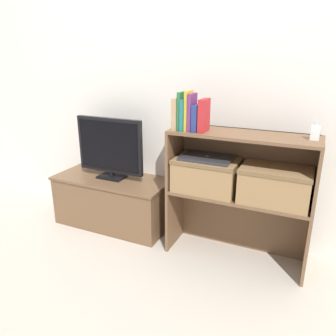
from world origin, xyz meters
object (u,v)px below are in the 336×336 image
(book_mustard, at_px, (189,111))
(book_navy, at_px, (197,118))
(book_crimson, at_px, (204,115))
(tv, at_px, (110,147))
(baby_monitor, at_px, (315,133))
(book_tan, at_px, (178,114))
(book_plum, at_px, (192,112))
(laptop, at_px, (207,158))
(storage_basket_left, at_px, (206,173))
(tv_stand, at_px, (113,201))
(storage_basket_right, at_px, (275,184))
(book_forest, at_px, (182,111))
(book_teal, at_px, (185,114))

(book_mustard, distance_m, book_navy, 0.07)
(book_mustard, relative_size, book_crimson, 1.23)
(book_crimson, bearing_deg, tv, 172.78)
(book_navy, xyz_separation_m, baby_monitor, (0.71, 0.06, -0.04))
(book_navy, distance_m, baby_monitor, 0.71)
(book_tan, xyz_separation_m, book_mustard, (0.08, 0.00, 0.02))
(book_plum, xyz_separation_m, laptop, (0.10, 0.04, -0.31))
(storage_basket_left, relative_size, laptop, 1.27)
(tv_stand, bearing_deg, book_crimson, -7.33)
(tv, bearing_deg, storage_basket_right, -2.66)
(storage_basket_right, bearing_deg, tv_stand, 177.27)
(book_tan, xyz_separation_m, baby_monitor, (0.85, 0.06, -0.06))
(book_plum, height_order, storage_basket_right, book_plum)
(book_mustard, bearing_deg, tv_stand, 171.59)
(book_tan, height_order, book_forest, book_forest)
(tv_stand, bearing_deg, storage_basket_right, -2.73)
(book_forest, relative_size, book_mustard, 0.96)
(book_forest, xyz_separation_m, storage_basket_left, (0.17, 0.04, -0.43))
(book_navy, bearing_deg, tv, 172.35)
(book_forest, distance_m, book_mustard, 0.05)
(tv, relative_size, book_crimson, 2.77)
(laptop, bearing_deg, tv, 175.88)
(tv_stand, bearing_deg, baby_monitor, -1.80)
(book_tan, bearing_deg, storage_basket_left, 12.13)
(book_forest, distance_m, baby_monitor, 0.82)
(storage_basket_right, bearing_deg, book_teal, -175.89)
(book_forest, height_order, book_plum, book_forest)
(tv, distance_m, book_plum, 0.82)
(book_forest, relative_size, storage_basket_left, 0.57)
(book_plum, relative_size, storage_basket_right, 0.55)
(storage_basket_left, bearing_deg, laptop, 180.00)
(tv_stand, relative_size, book_mustard, 3.73)
(book_tan, distance_m, laptop, 0.36)
(book_teal, bearing_deg, book_navy, 0.00)
(book_forest, distance_m, storage_basket_left, 0.46)
(tv, relative_size, book_teal, 2.83)
(storage_basket_right, bearing_deg, book_mustard, -175.73)
(tv_stand, height_order, book_mustard, book_mustard)
(book_teal, height_order, baby_monitor, book_teal)
(book_plum, bearing_deg, book_tan, -180.00)
(book_plum, bearing_deg, laptop, 23.66)
(book_navy, bearing_deg, laptop, 34.42)
(tv, height_order, storage_basket_left, tv)
(book_plum, distance_m, storage_basket_right, 0.70)
(book_forest, bearing_deg, book_teal, 0.00)
(book_plum, distance_m, storage_basket_left, 0.44)
(tv, bearing_deg, book_tan, -9.30)
(book_crimson, xyz_separation_m, baby_monitor, (0.66, 0.06, -0.06))
(book_mustard, bearing_deg, book_teal, 180.00)
(baby_monitor, distance_m, laptop, 0.69)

